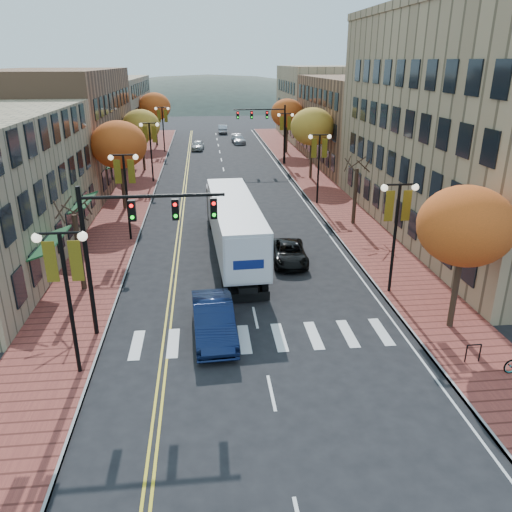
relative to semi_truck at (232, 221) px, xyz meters
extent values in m
plane|color=black|center=(0.56, -12.80, -2.26)|extent=(200.00, 200.00, 0.00)
cube|color=brown|center=(-8.44, 19.70, -2.19)|extent=(4.00, 85.00, 0.15)
cube|color=brown|center=(9.56, 19.70, -2.19)|extent=(4.00, 85.00, 0.15)
cube|color=brown|center=(-16.44, 23.20, 3.24)|extent=(12.00, 24.00, 11.00)
cube|color=#9E8966|center=(-16.44, 48.20, 2.49)|extent=(12.00, 26.00, 9.50)
cube|color=#997F5B|center=(19.06, 3.20, 5.24)|extent=(15.00, 28.00, 15.00)
cube|color=brown|center=(19.06, 29.20, 2.74)|extent=(15.00, 24.00, 10.00)
cube|color=#9E8966|center=(19.06, 51.20, 3.24)|extent=(15.00, 20.00, 11.00)
cylinder|color=#382619|center=(-8.44, -4.80, -0.01)|extent=(0.28, 0.28, 4.20)
cylinder|color=#382619|center=(-8.44, 11.20, 0.34)|extent=(0.28, 0.28, 4.90)
ellipsoid|color=#EA581B|center=(-8.44, 11.20, 3.20)|extent=(4.48, 4.48, 3.81)
cylinder|color=#382619|center=(-8.44, 27.20, 0.16)|extent=(0.28, 0.28, 4.55)
ellipsoid|color=gold|center=(-8.44, 27.20, 2.81)|extent=(4.16, 4.16, 3.54)
cylinder|color=#382619|center=(-8.44, 45.20, 0.41)|extent=(0.28, 0.28, 5.04)
ellipsoid|color=#EA581B|center=(-8.44, 45.20, 3.36)|extent=(4.61, 4.61, 3.92)
cylinder|color=#382619|center=(9.56, -10.80, 0.16)|extent=(0.28, 0.28, 4.55)
ellipsoid|color=#EA581B|center=(9.56, -10.80, 2.81)|extent=(4.16, 4.16, 3.54)
cylinder|color=#382619|center=(9.56, 5.20, -0.01)|extent=(0.28, 0.28, 4.20)
cylinder|color=#382619|center=(9.56, 21.20, 0.34)|extent=(0.28, 0.28, 4.90)
ellipsoid|color=gold|center=(9.56, 21.20, 3.20)|extent=(4.48, 4.48, 3.81)
cylinder|color=#382619|center=(9.56, 37.20, 0.27)|extent=(0.28, 0.28, 4.76)
ellipsoid|color=#EA581B|center=(9.56, 37.20, 3.04)|extent=(4.35, 4.35, 3.70)
cylinder|color=black|center=(-6.94, -12.80, 0.74)|extent=(0.16, 0.16, 6.00)
cylinder|color=black|center=(-6.94, -12.80, 3.74)|extent=(1.60, 0.10, 0.10)
sphere|color=#FFF2CC|center=(-7.74, -12.80, 3.59)|extent=(0.36, 0.36, 0.36)
sphere|color=#FFF2CC|center=(-6.14, -12.80, 3.59)|extent=(0.36, 0.36, 0.36)
cube|color=gold|center=(-7.39, -12.80, 2.64)|extent=(0.45, 0.03, 1.60)
cube|color=gold|center=(-6.49, -12.80, 2.64)|extent=(0.45, 0.03, 1.60)
cylinder|color=black|center=(-6.94, 3.20, 0.74)|extent=(0.16, 0.16, 6.00)
cylinder|color=black|center=(-6.94, 3.20, 3.74)|extent=(1.60, 0.10, 0.10)
sphere|color=#FFF2CC|center=(-7.74, 3.20, 3.59)|extent=(0.36, 0.36, 0.36)
sphere|color=#FFF2CC|center=(-6.14, 3.20, 3.59)|extent=(0.36, 0.36, 0.36)
cube|color=gold|center=(-7.39, 3.20, 2.64)|extent=(0.45, 0.03, 1.60)
cube|color=gold|center=(-6.49, 3.20, 2.64)|extent=(0.45, 0.03, 1.60)
cylinder|color=black|center=(-6.94, 21.20, 0.74)|extent=(0.16, 0.16, 6.00)
cylinder|color=black|center=(-6.94, 21.20, 3.74)|extent=(1.60, 0.10, 0.10)
sphere|color=#FFF2CC|center=(-7.74, 21.20, 3.59)|extent=(0.36, 0.36, 0.36)
sphere|color=#FFF2CC|center=(-6.14, 21.20, 3.59)|extent=(0.36, 0.36, 0.36)
cube|color=gold|center=(-7.39, 21.20, 2.64)|extent=(0.45, 0.03, 1.60)
cube|color=gold|center=(-6.49, 21.20, 2.64)|extent=(0.45, 0.03, 1.60)
cylinder|color=black|center=(-6.94, 39.20, 0.74)|extent=(0.16, 0.16, 6.00)
cylinder|color=black|center=(-6.94, 39.20, 3.74)|extent=(1.60, 0.10, 0.10)
sphere|color=#FFF2CC|center=(-7.74, 39.20, 3.59)|extent=(0.36, 0.36, 0.36)
sphere|color=#FFF2CC|center=(-6.14, 39.20, 3.59)|extent=(0.36, 0.36, 0.36)
cube|color=gold|center=(-7.39, 39.20, 2.64)|extent=(0.45, 0.03, 1.60)
cube|color=gold|center=(-6.49, 39.20, 2.64)|extent=(0.45, 0.03, 1.60)
cylinder|color=black|center=(8.06, -6.80, 0.74)|extent=(0.16, 0.16, 6.00)
cylinder|color=black|center=(8.06, -6.80, 3.74)|extent=(1.60, 0.10, 0.10)
sphere|color=#FFF2CC|center=(7.26, -6.80, 3.59)|extent=(0.36, 0.36, 0.36)
sphere|color=#FFF2CC|center=(8.86, -6.80, 3.59)|extent=(0.36, 0.36, 0.36)
cube|color=gold|center=(7.61, -6.80, 2.64)|extent=(0.45, 0.03, 1.60)
cube|color=gold|center=(8.51, -6.80, 2.64)|extent=(0.45, 0.03, 1.60)
cylinder|color=black|center=(8.06, 11.20, 0.74)|extent=(0.16, 0.16, 6.00)
cylinder|color=black|center=(8.06, 11.20, 3.74)|extent=(1.60, 0.10, 0.10)
sphere|color=#FFF2CC|center=(7.26, 11.20, 3.59)|extent=(0.36, 0.36, 0.36)
sphere|color=#FFF2CC|center=(8.86, 11.20, 3.59)|extent=(0.36, 0.36, 0.36)
cube|color=gold|center=(7.61, 11.20, 2.64)|extent=(0.45, 0.03, 1.60)
cube|color=gold|center=(8.51, 11.20, 2.64)|extent=(0.45, 0.03, 1.60)
cylinder|color=black|center=(8.06, 29.20, 0.74)|extent=(0.16, 0.16, 6.00)
cylinder|color=black|center=(8.06, 29.20, 3.74)|extent=(1.60, 0.10, 0.10)
sphere|color=#FFF2CC|center=(7.26, 29.20, 3.59)|extent=(0.36, 0.36, 0.36)
sphere|color=#FFF2CC|center=(8.86, 29.20, 3.59)|extent=(0.36, 0.36, 0.36)
cube|color=gold|center=(7.61, 29.20, 2.64)|extent=(0.45, 0.03, 1.60)
cube|color=gold|center=(8.51, 29.20, 2.64)|extent=(0.45, 0.03, 1.60)
cylinder|color=black|center=(-6.84, -9.80, 1.24)|extent=(0.20, 0.20, 7.00)
cylinder|color=black|center=(-3.84, -9.80, 4.24)|extent=(6.00, 0.14, 0.14)
cube|color=black|center=(-4.74, -9.80, 3.64)|extent=(0.30, 0.25, 0.90)
sphere|color=#FF0C0C|center=(-4.74, -9.94, 3.89)|extent=(0.16, 0.16, 0.16)
cube|color=black|center=(-2.94, -9.80, 3.64)|extent=(0.30, 0.25, 0.90)
sphere|color=#FF0C0C|center=(-2.94, -9.94, 3.89)|extent=(0.16, 0.16, 0.16)
cube|color=black|center=(-1.32, -9.80, 3.64)|extent=(0.30, 0.25, 0.90)
sphere|color=#FF0C0C|center=(-1.32, -9.94, 3.89)|extent=(0.16, 0.16, 0.16)
cylinder|color=black|center=(7.96, 29.20, 1.24)|extent=(0.20, 0.20, 7.00)
cylinder|color=black|center=(4.96, 29.20, 4.24)|extent=(6.00, 0.14, 0.14)
cube|color=black|center=(5.86, 29.20, 3.64)|extent=(0.30, 0.25, 0.90)
sphere|color=#FF0C0C|center=(5.86, 29.06, 3.89)|extent=(0.16, 0.16, 0.16)
cube|color=black|center=(4.06, 29.20, 3.64)|extent=(0.30, 0.25, 0.90)
sphere|color=#FF0C0C|center=(4.06, 29.06, 3.89)|extent=(0.16, 0.16, 0.16)
cube|color=black|center=(2.44, 29.20, 3.64)|extent=(0.30, 0.25, 0.90)
sphere|color=#FF0C0C|center=(2.44, 29.06, 3.89)|extent=(0.16, 0.16, 0.16)
cube|color=black|center=(0.06, -1.24, -1.44)|extent=(1.54, 12.60, 0.34)
cube|color=silver|center=(0.06, -1.24, 0.25)|extent=(3.08, 12.67, 2.71)
cube|color=black|center=(-0.30, 6.49, -0.67)|extent=(2.55, 3.01, 2.42)
cylinder|color=black|center=(-0.73, -6.31, -1.78)|extent=(0.38, 0.98, 0.97)
cylinder|color=black|center=(1.30, -6.21, -1.78)|extent=(0.38, 0.98, 0.97)
cylinder|color=black|center=(-0.78, -5.15, -1.78)|extent=(0.38, 0.98, 0.97)
cylinder|color=black|center=(1.25, -5.05, -1.78)|extent=(0.38, 0.98, 0.97)
cylinder|color=black|center=(-1.26, 5.29, -1.78)|extent=(0.38, 0.98, 0.97)
cylinder|color=black|center=(0.77, 5.38, -1.78)|extent=(0.38, 0.98, 0.97)
cylinder|color=black|center=(-1.35, 7.41, -1.78)|extent=(0.38, 0.98, 0.97)
cylinder|color=black|center=(0.67, 7.50, -1.78)|extent=(0.38, 0.98, 0.97)
imported|color=#0D1736|center=(-1.50, -10.39, -1.41)|extent=(2.07, 5.23, 1.69)
imported|color=black|center=(3.40, -1.84, -1.64)|extent=(2.34, 4.61, 1.25)
imported|color=beige|center=(-2.44, 41.12, -1.60)|extent=(1.91, 4.02, 1.33)
imported|color=#9E9FA6|center=(3.68, 46.43, -1.62)|extent=(2.14, 4.52, 1.27)
imported|color=#B2B2BA|center=(1.79, 58.37, -1.54)|extent=(1.61, 4.39, 1.44)
camera|label=1|loc=(-1.67, -30.40, 9.51)|focal=35.00mm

